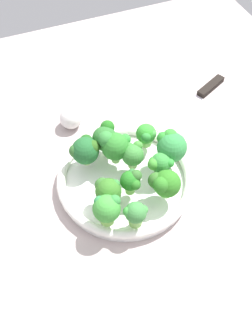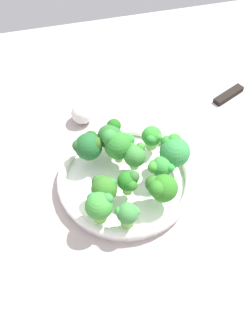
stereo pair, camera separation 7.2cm
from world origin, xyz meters
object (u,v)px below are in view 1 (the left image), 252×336
broccoli_floret_9 (135,213)px  garlic_bulb (71,118)px  broccoli_floret_0 (146,135)px  broccoli_floret_1 (108,190)px  broccoli_floret_6 (172,147)px  broccoli_floret_7 (133,154)px  knife (200,96)px  bowl (126,181)px  broccoli_floret_3 (131,181)px  broccoli_floret_5 (85,150)px  broccoli_floret_11 (114,146)px  broccoli_floret_4 (107,209)px  broccoli_floret_8 (165,184)px  broccoli_floret_10 (106,138)px  broccoli_floret_2 (160,164)px

broccoli_floret_9 → garlic_bulb: broccoli_floret_9 is taller
broccoli_floret_0 → broccoli_floret_1: size_ratio=0.89×
broccoli_floret_6 → broccoli_floret_7: broccoli_floret_6 is taller
knife → garlic_bulb: size_ratio=4.65×
bowl → broccoli_floret_7: size_ratio=4.92×
broccoli_floret_3 → broccoli_floret_6: bearing=-68.3°
broccoli_floret_5 → knife: broccoli_floret_5 is taller
broccoli_floret_5 → broccoli_floret_11: bearing=-107.4°
broccoli_floret_0 → broccoli_floret_11: size_ratio=0.69×
broccoli_floret_5 → broccoli_floret_6: 18.35cm
broccoli_floret_0 → broccoli_floret_5: 14.17cm
broccoli_floret_1 → knife: (23.64, -34.52, -6.45)cm
broccoli_floret_0 → broccoli_floret_1: bearing=130.1°
broccoli_floret_9 → broccoli_floret_1: bearing=23.8°
bowl → broccoli_floret_4: size_ratio=4.14×
broccoli_floret_6 → broccoli_floret_8: (-7.59, 5.19, -0.84)cm
bowl → broccoli_floret_11: (5.21, 0.54, 6.51)cm
broccoli_floret_1 → broccoli_floret_11: (9.47, -5.06, 1.29)cm
broccoli_floret_10 → knife: broccoli_floret_10 is taller
broccoli_floret_2 → knife: (21.15, -22.01, -6.18)cm
broccoli_floret_6 → broccoli_floret_4: bearing=116.6°
broccoli_floret_8 → knife: bearing=-41.5°
broccoli_floret_0 → broccoli_floret_10: broccoli_floret_10 is taller
broccoli_floret_3 → broccoli_floret_5: broccoli_floret_5 is taller
bowl → garlic_bulb: bearing=14.3°
broccoli_floret_2 → broccoli_floret_10: bearing=36.7°
broccoli_floret_7 → broccoli_floret_11: broccoli_floret_11 is taller
bowl → broccoli_floret_3: 6.73cm
broccoli_floret_3 → broccoli_floret_8: (-3.21, -5.84, 0.07)cm
broccoli_floret_9 → broccoli_floret_0: bearing=-29.6°
broccoli_floret_3 → knife: (23.33, -29.32, -6.66)cm
broccoli_floret_3 → broccoli_floret_10: (12.97, 0.74, -0.07)cm
broccoli_floret_9 → knife: broccoli_floret_9 is taller
broccoli_floret_9 → broccoli_floret_10: broccoli_floret_10 is taller
broccoli_floret_0 → broccoli_floret_9: size_ratio=0.94×
broccoli_floret_3 → broccoli_floret_5: bearing=28.9°
bowl → broccoli_floret_0: (6.89, -7.66, 4.82)cm
broccoli_floret_11 → knife: bearing=-64.3°
broccoli_floret_3 → broccoli_floret_4: 8.45cm
broccoli_floret_3 → broccoli_floret_11: size_ratio=0.75×
broccoli_floret_10 → broccoli_floret_1: bearing=161.5°
broccoli_floret_3 → broccoli_floret_10: size_ratio=0.87×
broccoli_floret_1 → broccoli_floret_4: broccoli_floret_4 is taller
broccoli_floret_1 → broccoli_floret_0: bearing=-49.9°
broccoli_floret_3 → broccoli_floret_0: bearing=-36.7°
broccoli_floret_1 → garlic_bulb: 26.71cm
broccoli_floret_9 → broccoli_floret_11: broccoli_floret_11 is taller
bowl → broccoli_floret_9: 12.53cm
broccoli_floret_0 → broccoli_floret_5: bearing=89.2°
bowl → broccoli_floret_6: (0.43, -10.62, 6.35)cm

